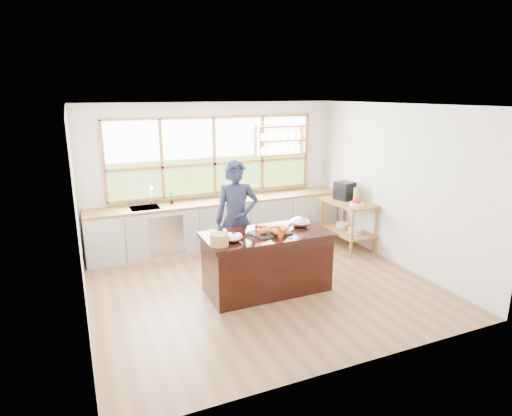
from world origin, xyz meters
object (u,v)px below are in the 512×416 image
cook (237,220)px  wicker_basket (219,240)px  island (267,262)px  espresso_machine (345,191)px

cook → wicker_basket: (-0.58, -0.89, 0.04)m
island → wicker_basket: wicker_basket is taller
island → cook: bearing=108.0°
cook → island: bearing=-56.5°
island → cook: cook is taller
cook → wicker_basket: 1.06m
island → wicker_basket: 0.98m
cook → wicker_basket: size_ratio=7.49×
cook → espresso_machine: 2.48m
island → cook: size_ratio=0.98×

